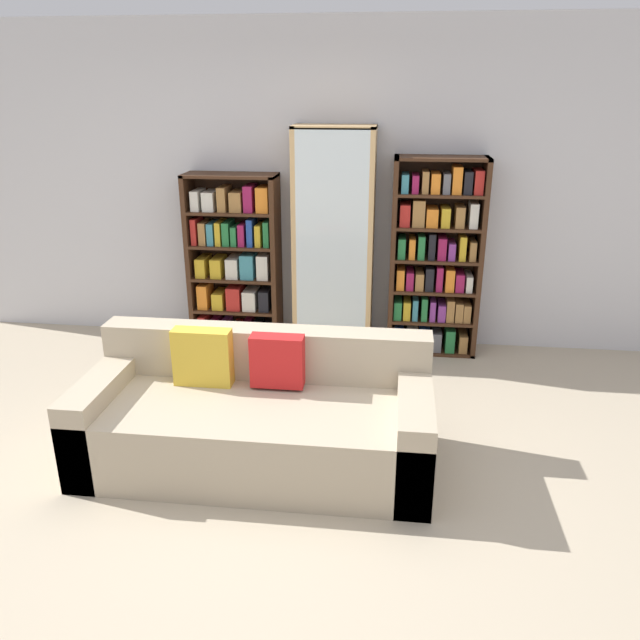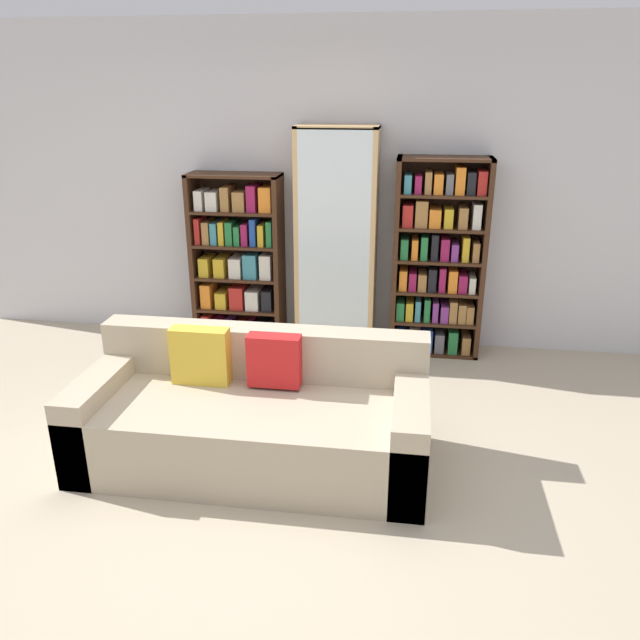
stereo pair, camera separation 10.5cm
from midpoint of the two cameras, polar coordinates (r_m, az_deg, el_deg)
The scene contains 7 objects.
ground_plane at distance 3.69m, azimuth -6.44°, elevation -15.64°, with size 16.00×16.00×0.00m, color tan.
wall_back at distance 5.43m, azimuth -1.11°, elevation 11.93°, with size 6.47×0.06×2.70m.
couch at distance 3.85m, azimuth -6.58°, elevation -9.02°, with size 2.07×0.89×0.79m.
bookshelf_left at distance 5.50m, azimuth -8.31°, elevation 5.24°, with size 0.78×0.32×1.49m.
display_cabinet at distance 5.27m, azimuth 0.69°, elevation 7.08°, with size 0.66×0.36×1.88m.
bookshelf_right at distance 5.30m, azimuth 9.91°, elevation 5.31°, with size 0.75×0.32×1.65m.
wine_bottle at distance 4.75m, azimuth 3.49°, elevation -4.75°, with size 0.08×0.08×0.34m.
Camera 1 is at (0.70, -2.89, 2.18)m, focal length 35.00 mm.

